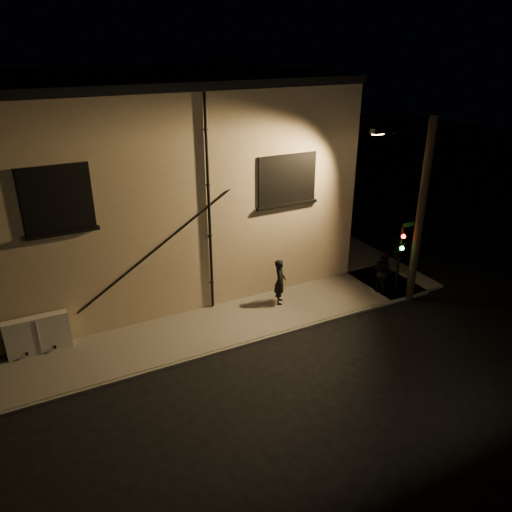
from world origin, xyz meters
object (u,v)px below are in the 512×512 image
streetlamp_pole (419,209)px  pedestrian_b (383,271)px  traffic_signal (398,250)px  utility_cabinet (38,335)px  pedestrian_a (280,282)px

streetlamp_pole → pedestrian_b: bearing=124.3°
pedestrian_b → traffic_signal: traffic_signal is taller
utility_cabinet → pedestrian_b: 13.67m
utility_cabinet → traffic_signal: 13.98m
traffic_signal → streetlamp_pole: 1.84m
utility_cabinet → pedestrian_a: pedestrian_a is taller
pedestrian_a → traffic_signal: size_ratio=0.60×
pedestrian_b → streetlamp_pole: (0.62, -0.91, 2.95)m
pedestrian_a → pedestrian_b: (4.40, -1.12, -0.02)m
pedestrian_a → pedestrian_b: size_ratio=1.02×
utility_cabinet → traffic_signal: (13.69, -2.44, 1.45)m
pedestrian_a → streetlamp_pole: size_ratio=0.25×
streetlamp_pole → pedestrian_a: bearing=158.0°
pedestrian_a → utility_cabinet: bearing=115.0°
pedestrian_b → streetlamp_pole: bearing=-146.7°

